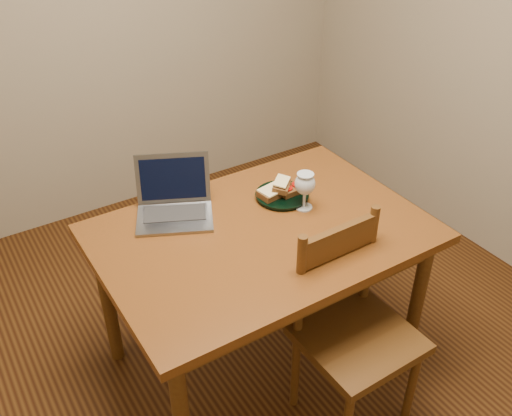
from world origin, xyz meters
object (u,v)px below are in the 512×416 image
milk_glass (305,191)px  plate (282,196)px  chair (355,325)px  laptop (174,199)px  table (262,247)px

milk_glass → plate: bearing=106.0°
chair → laptop: laptop is taller
laptop → milk_glass: bearing=-4.1°
laptop → plate: bearing=6.2°
table → plate: size_ratio=5.56×
chair → milk_glass: 0.58m
table → milk_glass: 0.29m
chair → laptop: (-0.39, 0.74, 0.31)m
table → plate: (0.20, 0.15, 0.10)m
table → laptop: laptop is taller
chair → milk_glass: bearing=79.1°
milk_glass → laptop: size_ratio=0.42×
plate → laptop: laptop is taller
chair → plate: size_ratio=1.94×
plate → laptop: bearing=160.5°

